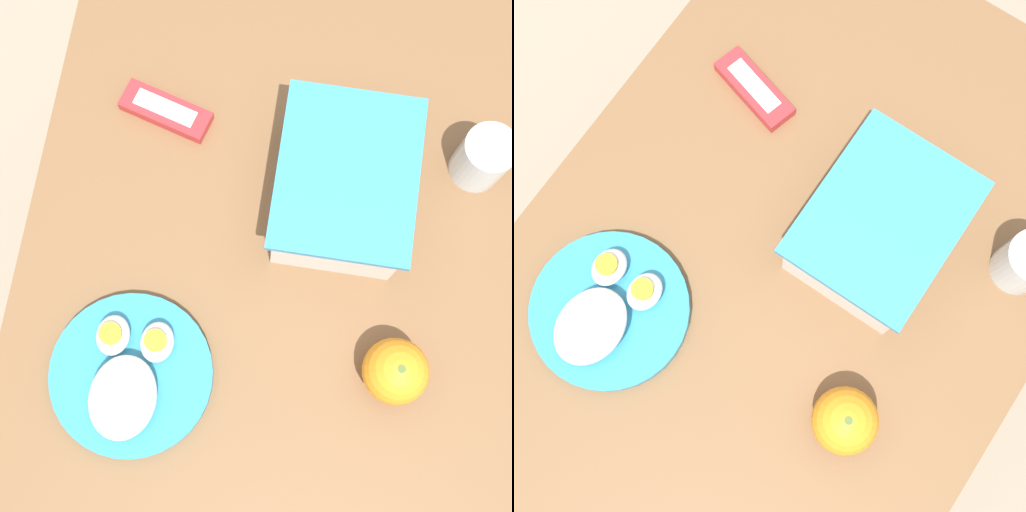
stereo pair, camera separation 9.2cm
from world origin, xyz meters
The scene contains 7 objects.
ground_plane centered at (0.00, 0.00, 0.00)m, with size 10.00×10.00×0.00m, color gray.
table centered at (0.00, 0.00, 0.61)m, with size 1.03×0.68×0.72m.
food_container centered at (-0.12, 0.07, 0.77)m, with size 0.22×0.17×0.11m.
orange_fruit centered at (0.11, 0.17, 0.77)m, with size 0.08×0.08×0.08m.
rice_plate centered at (0.17, -0.16, 0.74)m, with size 0.21×0.21×0.06m.
candy_bar centered at (-0.20, -0.18, 0.73)m, with size 0.08×0.13×0.02m.
drinking_glass centered at (-0.19, 0.25, 0.76)m, with size 0.07×0.07×0.08m.
Camera 1 is at (0.20, 0.01, 1.65)m, focal length 50.00 mm.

